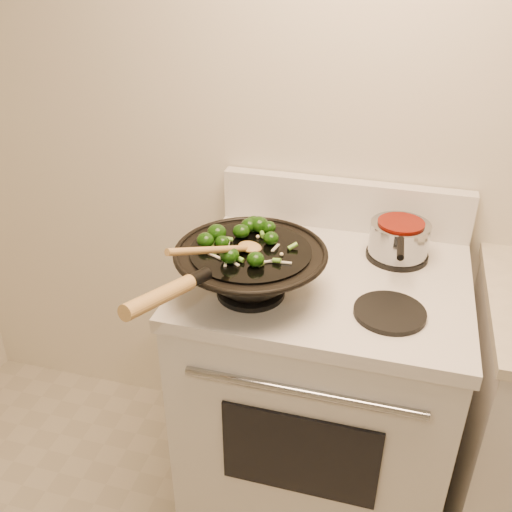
# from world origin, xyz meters

# --- Properties ---
(stove) EXTENTS (0.78, 0.67, 1.08)m
(stove) POSITION_xyz_m (-0.24, 1.17, 0.47)
(stove) COLOR silver
(stove) RESTS_ON ground
(wok) EXTENTS (0.39, 0.64, 0.22)m
(wok) POSITION_xyz_m (-0.43, 1.02, 1.00)
(wok) COLOR black
(wok) RESTS_ON stove
(stirfry) EXTENTS (0.25, 0.24, 0.04)m
(stirfry) POSITION_xyz_m (-0.46, 1.06, 1.07)
(stirfry) COLOR #113207
(stirfry) RESTS_ON wok
(wooden_spoon) EXTENTS (0.16, 0.28, 0.12)m
(wooden_spoon) POSITION_xyz_m (-0.46, 0.95, 1.09)
(wooden_spoon) COLOR #AD8144
(wooden_spoon) RESTS_ON wok
(saucepan) EXTENTS (0.17, 0.28, 0.10)m
(saucepan) POSITION_xyz_m (-0.06, 1.32, 0.98)
(saucepan) COLOR #92959A
(saucepan) RESTS_ON stove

